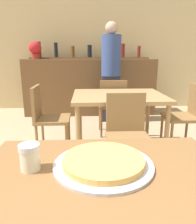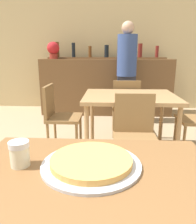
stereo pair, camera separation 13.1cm
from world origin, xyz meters
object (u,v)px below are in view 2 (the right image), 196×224
Objects in this scene: chair_far_side_left at (58,114)px; person_standing at (127,69)px; cheese_shaker at (20,153)px; potted_plant at (53,49)px; chair_far_side_front at (135,132)px; chair_far_side_back at (126,103)px; pizza_tray at (91,162)px.

person_standing reaches higher than chair_far_side_left.
potted_plant is at bearing 101.75° from cheese_shaker.
chair_far_side_back is at bearing 90.00° from chair_far_side_front.
chair_far_side_left is 2.58× the size of potted_plant.
chair_far_side_front is at bearing 90.00° from chair_far_side_back.
cheese_shaker is at bearing -177.64° from pizza_tray.
chair_far_side_front is 2.10× the size of pizza_tray.
chair_far_side_front and chair_far_side_back have the same top height.
cheese_shaker is at bearing -101.91° from person_standing.
potted_plant is at bearing 106.06° from pizza_tray.
potted_plant is (-0.50, 1.89, 0.79)m from chair_far_side_left.
pizza_tray is at bearing 82.40° from chair_far_side_back.
chair_far_side_back is 0.49× the size of person_standing.
chair_far_side_back is 2.03m from potted_plant.
potted_plant is at bearing -43.34° from chair_far_side_back.
chair_far_side_front is 1.05m from chair_far_side_left.
pizza_tray is 3.81m from potted_plant.
cheese_shaker reaches higher than pizza_tray.
chair_far_side_back is 8.09× the size of cheese_shaker.
chair_far_side_left is 2.11m from potted_plant.
cheese_shaker reaches higher than chair_far_side_left.
chair_far_side_front is 1.00× the size of chair_far_side_back.
chair_far_side_back is at bearing 75.72° from cheese_shaker.
person_standing reaches higher than potted_plant.
chair_far_side_front is at bearing 74.55° from pizza_tray.
chair_far_side_front is at bearing -61.45° from potted_plant.
chair_far_side_left is at bearing 107.47° from pizza_tray.
potted_plant is (-1.41, 0.53, 0.35)m from person_standing.
person_standing is (0.06, 1.97, 0.44)m from chair_far_side_front.
chair_far_side_front is 1.33m from cheese_shaker.
cheese_shaker is (-0.60, -2.36, 0.32)m from chair_far_side_back.
chair_far_side_front is at bearing -91.62° from person_standing.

